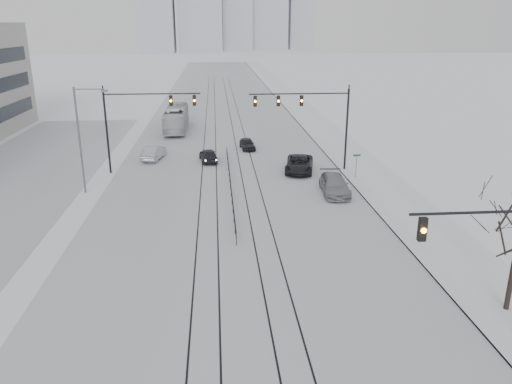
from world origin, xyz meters
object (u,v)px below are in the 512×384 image
object	(u,v)px
box_truck	(176,119)
traffic_mast_near	(507,257)
sedan_nb_far	(247,144)
sedan_nb_front	(299,164)
sedan_sb_outer	(154,153)
sedan_nb_right	(335,185)
sedan_sb_inner	(208,155)

from	to	relation	value
box_truck	traffic_mast_near	bearing A→B (deg)	109.08
traffic_mast_near	sedan_nb_far	distance (m)	39.71
sedan_nb_front	box_truck	xyz separation A→B (m)	(-13.40, 21.40, 0.85)
sedan_sb_outer	box_truck	xyz separation A→B (m)	(1.38, 15.44, 0.88)
sedan_sb_outer	sedan_nb_far	xyz separation A→B (m)	(10.32, 3.80, -0.11)
sedan_sb_outer	sedan_nb_right	bearing A→B (deg)	153.11
traffic_mast_near	sedan_sb_inner	bearing A→B (deg)	110.94
traffic_mast_near	sedan_nb_right	size ratio (longest dim) A/B	1.30
sedan_sb_inner	sedan_sb_outer	size ratio (longest dim) A/B	0.90
sedan_sb_inner	box_truck	xyz separation A→B (m)	(-4.47, 16.85, 0.93)
sedan_nb_far	box_truck	xyz separation A→B (m)	(-8.93, 11.64, 0.98)
sedan_sb_inner	sedan_nb_front	size ratio (longest dim) A/B	0.73
sedan_sb_inner	sedan_nb_right	xyz separation A→B (m)	(10.83, -11.47, 0.08)
traffic_mast_near	sedan_sb_outer	xyz separation A→B (m)	(-18.64, 34.83, -3.82)
sedan_sb_outer	box_truck	world-z (taller)	box_truck
sedan_sb_inner	sedan_nb_far	size ratio (longest dim) A/B	1.09
sedan_nb_far	sedan_nb_right	bearing A→B (deg)	-75.05
sedan_sb_inner	box_truck	bearing A→B (deg)	-82.98
traffic_mast_near	box_truck	bearing A→B (deg)	108.95
sedan_sb_outer	sedan_nb_front	xyz separation A→B (m)	(14.79, -5.96, 0.03)
sedan_nb_front	sedan_nb_right	world-z (taller)	sedan_nb_right
sedan_sb_inner	sedan_nb_right	world-z (taller)	sedan_nb_right
sedan_nb_far	sedan_nb_front	bearing A→B (deg)	-71.35
sedan_nb_far	sedan_sb_inner	bearing A→B (deg)	-136.50
traffic_mast_near	sedan_nb_front	bearing A→B (deg)	97.61
traffic_mast_near	sedan_sb_outer	size ratio (longest dim) A/B	1.55
sedan_nb_front	box_truck	world-z (taller)	box_truck
sedan_nb_front	sedan_nb_far	size ratio (longest dim) A/B	1.49
sedan_sb_inner	sedan_nb_front	xyz separation A→B (m)	(8.93, -4.55, 0.08)
sedan_nb_right	box_truck	distance (m)	32.20
sedan_nb_right	box_truck	bearing A→B (deg)	121.91
sedan_sb_outer	sedan_nb_far	distance (m)	11.00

